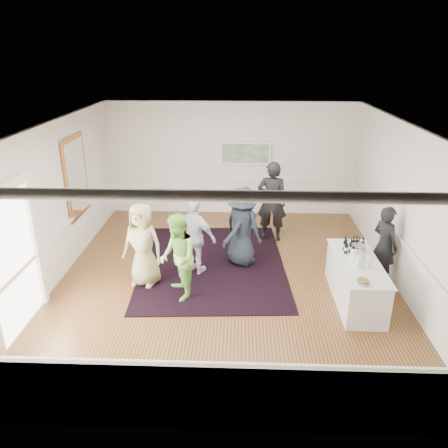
{
  "coord_description": "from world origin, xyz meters",
  "views": [
    {
      "loc": [
        0.28,
        -8.15,
        4.52
      ],
      "look_at": [
        -0.05,
        0.2,
        1.14
      ],
      "focal_mm": 35.0,
      "sensor_mm": 36.0,
      "label": 1
    }
  ],
  "objects_px": {
    "serving_table": "(356,281)",
    "guest_dark_b": "(272,201)",
    "ice_bucket": "(358,251)",
    "guest_green": "(178,258)",
    "bartender": "(384,245)",
    "nut_bowl": "(363,282)",
    "guest_tan": "(143,245)",
    "guest_dark_a": "(242,230)",
    "guest_navy": "(242,226)",
    "guest_lilac": "(195,237)"
  },
  "relations": [
    {
      "from": "guest_lilac",
      "to": "guest_dark_b",
      "type": "height_order",
      "value": "guest_dark_b"
    },
    {
      "from": "guest_dark_a",
      "to": "guest_green",
      "type": "bearing_deg",
      "value": 7.18
    },
    {
      "from": "guest_green",
      "to": "guest_dark_b",
      "type": "xyz_separation_m",
      "value": [
        1.94,
        2.87,
        0.16
      ]
    },
    {
      "from": "guest_green",
      "to": "guest_dark_b",
      "type": "distance_m",
      "value": 3.47
    },
    {
      "from": "guest_tan",
      "to": "guest_green",
      "type": "relative_size",
      "value": 1.02
    },
    {
      "from": "guest_tan",
      "to": "guest_dark_b",
      "type": "relative_size",
      "value": 0.86
    },
    {
      "from": "serving_table",
      "to": "guest_green",
      "type": "xyz_separation_m",
      "value": [
        -3.37,
        0.01,
        0.43
      ]
    },
    {
      "from": "serving_table",
      "to": "guest_green",
      "type": "distance_m",
      "value": 3.39
    },
    {
      "from": "guest_tan",
      "to": "ice_bucket",
      "type": "xyz_separation_m",
      "value": [
        4.17,
        -0.31,
        0.08
      ]
    },
    {
      "from": "guest_dark_a",
      "to": "guest_dark_b",
      "type": "distance_m",
      "value": 1.57
    },
    {
      "from": "ice_bucket",
      "to": "nut_bowl",
      "type": "height_order",
      "value": "ice_bucket"
    },
    {
      "from": "bartender",
      "to": "nut_bowl",
      "type": "xyz_separation_m",
      "value": [
        -0.84,
        -1.6,
        0.05
      ]
    },
    {
      "from": "guest_tan",
      "to": "guest_navy",
      "type": "bearing_deg",
      "value": 42.71
    },
    {
      "from": "guest_green",
      "to": "guest_tan",
      "type": "bearing_deg",
      "value": -142.94
    },
    {
      "from": "serving_table",
      "to": "guest_navy",
      "type": "xyz_separation_m",
      "value": [
        -2.15,
        1.51,
        0.47
      ]
    },
    {
      "from": "guest_green",
      "to": "guest_dark_b",
      "type": "bearing_deg",
      "value": 125.66
    },
    {
      "from": "serving_table",
      "to": "ice_bucket",
      "type": "xyz_separation_m",
      "value": [
        0.03,
        0.2,
        0.53
      ]
    },
    {
      "from": "guest_tan",
      "to": "guest_navy",
      "type": "distance_m",
      "value": 2.23
    },
    {
      "from": "nut_bowl",
      "to": "serving_table",
      "type": "bearing_deg",
      "value": 81.48
    },
    {
      "from": "guest_navy",
      "to": "guest_dark_a",
      "type": "bearing_deg",
      "value": 53.96
    },
    {
      "from": "guest_dark_a",
      "to": "nut_bowl",
      "type": "xyz_separation_m",
      "value": [
        2.04,
        -2.34,
        0.06
      ]
    },
    {
      "from": "guest_dark_b",
      "to": "guest_tan",
      "type": "bearing_deg",
      "value": 50.28
    },
    {
      "from": "guest_dark_a",
      "to": "guest_navy",
      "type": "bearing_deg",
      "value": 151.78
    },
    {
      "from": "guest_dark_a",
      "to": "guest_navy",
      "type": "relative_size",
      "value": 0.91
    },
    {
      "from": "bartender",
      "to": "guest_green",
      "type": "distance_m",
      "value": 4.15
    },
    {
      "from": "guest_dark_a",
      "to": "guest_dark_b",
      "type": "bearing_deg",
      "value": -162.15
    },
    {
      "from": "guest_green",
      "to": "guest_lilac",
      "type": "distance_m",
      "value": 1.03
    },
    {
      "from": "guest_tan",
      "to": "ice_bucket",
      "type": "relative_size",
      "value": 6.68
    },
    {
      "from": "guest_navy",
      "to": "ice_bucket",
      "type": "distance_m",
      "value": 2.55
    },
    {
      "from": "guest_green",
      "to": "bartender",
      "type": "bearing_deg",
      "value": 80.26
    },
    {
      "from": "guest_tan",
      "to": "guest_dark_a",
      "type": "distance_m",
      "value": 2.22
    },
    {
      "from": "guest_tan",
      "to": "ice_bucket",
      "type": "bearing_deg",
      "value": 11.75
    },
    {
      "from": "guest_lilac",
      "to": "bartender",
      "type": "bearing_deg",
      "value": -157.55
    },
    {
      "from": "ice_bucket",
      "to": "nut_bowl",
      "type": "bearing_deg",
      "value": -98.51
    },
    {
      "from": "serving_table",
      "to": "guest_dark_a",
      "type": "relative_size",
      "value": 1.28
    },
    {
      "from": "guest_tan",
      "to": "guest_dark_b",
      "type": "bearing_deg",
      "value": 57.1
    },
    {
      "from": "serving_table",
      "to": "guest_navy",
      "type": "relative_size",
      "value": 1.16
    },
    {
      "from": "guest_dark_a",
      "to": "bartender",
      "type": "bearing_deg",
      "value": 121.63
    },
    {
      "from": "bartender",
      "to": "ice_bucket",
      "type": "relative_size",
      "value": 6.36
    },
    {
      "from": "serving_table",
      "to": "guest_dark_b",
      "type": "bearing_deg",
      "value": 116.37
    },
    {
      "from": "nut_bowl",
      "to": "guest_navy",
      "type": "bearing_deg",
      "value": 130.84
    },
    {
      "from": "ice_bucket",
      "to": "guest_navy",
      "type": "bearing_deg",
      "value": 148.96
    },
    {
      "from": "guest_dark_b",
      "to": "ice_bucket",
      "type": "height_order",
      "value": "guest_dark_b"
    },
    {
      "from": "guest_dark_b",
      "to": "nut_bowl",
      "type": "height_order",
      "value": "guest_dark_b"
    },
    {
      "from": "guest_lilac",
      "to": "guest_dark_a",
      "type": "xyz_separation_m",
      "value": [
        0.98,
        0.49,
        -0.02
      ]
    },
    {
      "from": "guest_green",
      "to": "nut_bowl",
      "type": "distance_m",
      "value": 3.35
    },
    {
      "from": "bartender",
      "to": "guest_dark_a",
      "type": "relative_size",
      "value": 1.02
    },
    {
      "from": "ice_bucket",
      "to": "bartender",
      "type": "bearing_deg",
      "value": 39.68
    },
    {
      "from": "serving_table",
      "to": "bartender",
      "type": "bearing_deg",
      "value": 46.99
    },
    {
      "from": "bartender",
      "to": "guest_green",
      "type": "bearing_deg",
      "value": 71.05
    }
  ]
}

